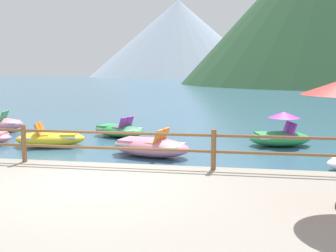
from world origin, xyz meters
name	(u,v)px	position (x,y,z in m)	size (l,w,h in m)	color
ground_plane	(210,92)	(0.00, 40.00, 0.00)	(200.00, 200.00, 0.00)	#38607A
promenade_dock	(43,237)	(0.00, -2.20, 0.20)	(28.00, 8.00, 0.40)	gray
dock_railing	(115,142)	(0.00, 1.55, 0.98)	(23.92, 0.12, 0.95)	brown
pedal_boat_1	(280,135)	(4.49, 6.92, 0.41)	(2.43, 1.70, 1.23)	green
pedal_boat_2	(119,130)	(-1.76, 7.83, 0.27)	(2.49, 1.80, 0.84)	green
pedal_boat_6	(150,146)	(0.26, 4.48, 0.31)	(2.79, 1.79, 0.91)	pink
pedal_boat_7	(51,138)	(-3.58, 5.51, 0.28)	(2.64, 1.78, 0.86)	yellow
cliff_headland	(325,4)	(18.77, 71.16, 14.38)	(55.68, 55.68, 30.65)	#284C2D
distant_peak	(178,39)	(-16.45, 129.62, 12.87)	(60.60, 60.60, 25.75)	#93A3B7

